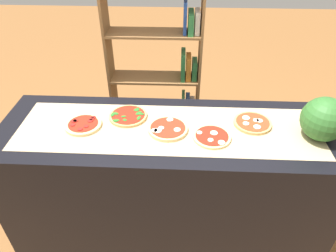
{
  "coord_description": "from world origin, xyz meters",
  "views": [
    {
      "loc": [
        0.07,
        -1.51,
        2.09
      ],
      "look_at": [
        0.0,
        0.0,
        0.97
      ],
      "focal_mm": 33.05,
      "sensor_mm": 36.0,
      "label": 1
    }
  ],
  "objects_px": {
    "pizza_mozzarella_4": "(252,123)",
    "bookshelf": "(166,82)",
    "pizza_mozzarella_2": "(168,129)",
    "pizza_pepperoni_0": "(83,124)",
    "pizza_mozzarella_3": "(212,137)",
    "watermelon": "(324,119)",
    "pizza_spinach_1": "(128,116)"
  },
  "relations": [
    {
      "from": "pizza_spinach_1",
      "to": "pizza_mozzarella_2",
      "type": "xyz_separation_m",
      "value": [
        0.26,
        -0.13,
        0.0
      ]
    },
    {
      "from": "pizza_mozzarella_4",
      "to": "bookshelf",
      "type": "height_order",
      "value": "bookshelf"
    },
    {
      "from": "pizza_pepperoni_0",
      "to": "pizza_mozzarella_4",
      "type": "height_order",
      "value": "same"
    },
    {
      "from": "pizza_mozzarella_2",
      "to": "bookshelf",
      "type": "bearing_deg",
      "value": 93.93
    },
    {
      "from": "watermelon",
      "to": "bookshelf",
      "type": "bearing_deg",
      "value": 134.86
    },
    {
      "from": "pizza_spinach_1",
      "to": "bookshelf",
      "type": "bearing_deg",
      "value": 76.31
    },
    {
      "from": "pizza_mozzarella_4",
      "to": "pizza_pepperoni_0",
      "type": "bearing_deg",
      "value": -176.4
    },
    {
      "from": "pizza_mozzarella_3",
      "to": "pizza_mozzarella_2",
      "type": "bearing_deg",
      "value": 166.82
    },
    {
      "from": "pizza_spinach_1",
      "to": "pizza_mozzarella_4",
      "type": "xyz_separation_m",
      "value": [
        0.79,
        -0.04,
        0.0
      ]
    },
    {
      "from": "watermelon",
      "to": "bookshelf",
      "type": "relative_size",
      "value": 0.16
    },
    {
      "from": "pizza_mozzarella_2",
      "to": "watermelon",
      "type": "height_order",
      "value": "watermelon"
    },
    {
      "from": "watermelon",
      "to": "pizza_pepperoni_0",
      "type": "bearing_deg",
      "value": 178.31
    },
    {
      "from": "watermelon",
      "to": "bookshelf",
      "type": "distance_m",
      "value": 1.39
    },
    {
      "from": "pizza_mozzarella_2",
      "to": "pizza_mozzarella_4",
      "type": "bearing_deg",
      "value": 9.33
    },
    {
      "from": "pizza_mozzarella_4",
      "to": "pizza_spinach_1",
      "type": "bearing_deg",
      "value": 177.03
    },
    {
      "from": "pizza_mozzarella_2",
      "to": "pizza_mozzarella_4",
      "type": "distance_m",
      "value": 0.53
    },
    {
      "from": "pizza_mozzarella_2",
      "to": "pizza_mozzarella_3",
      "type": "height_order",
      "value": "pizza_mozzarella_2"
    },
    {
      "from": "pizza_mozzarella_3",
      "to": "watermelon",
      "type": "height_order",
      "value": "watermelon"
    },
    {
      "from": "pizza_mozzarella_2",
      "to": "watermelon",
      "type": "relative_size",
      "value": 0.94
    },
    {
      "from": "pizza_mozzarella_4",
      "to": "watermelon",
      "type": "height_order",
      "value": "watermelon"
    },
    {
      "from": "pizza_mozzarella_3",
      "to": "pizza_mozzarella_4",
      "type": "bearing_deg",
      "value": 29.42
    },
    {
      "from": "bookshelf",
      "to": "pizza_spinach_1",
      "type": "bearing_deg",
      "value": -103.69
    },
    {
      "from": "pizza_pepperoni_0",
      "to": "pizza_mozzarella_3",
      "type": "distance_m",
      "value": 0.79
    },
    {
      "from": "bookshelf",
      "to": "pizza_pepperoni_0",
      "type": "bearing_deg",
      "value": -116.61
    },
    {
      "from": "pizza_spinach_1",
      "to": "pizza_mozzarella_2",
      "type": "bearing_deg",
      "value": -25.9
    },
    {
      "from": "pizza_mozzarella_3",
      "to": "pizza_pepperoni_0",
      "type": "bearing_deg",
      "value": 174.06
    },
    {
      "from": "pizza_mozzarella_4",
      "to": "bookshelf",
      "type": "relative_size",
      "value": 0.14
    },
    {
      "from": "pizza_mozzarella_3",
      "to": "pizza_mozzarella_4",
      "type": "height_order",
      "value": "pizza_mozzarella_4"
    },
    {
      "from": "pizza_mozzarella_2",
      "to": "pizza_mozzarella_4",
      "type": "relative_size",
      "value": 1.04
    },
    {
      "from": "pizza_mozzarella_4",
      "to": "pizza_mozzarella_2",
      "type": "bearing_deg",
      "value": -170.67
    },
    {
      "from": "pizza_spinach_1",
      "to": "bookshelf",
      "type": "xyz_separation_m",
      "value": [
        0.2,
        0.81,
        -0.19
      ]
    },
    {
      "from": "pizza_mozzarella_4",
      "to": "bookshelf",
      "type": "bearing_deg",
      "value": 124.69
    }
  ]
}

